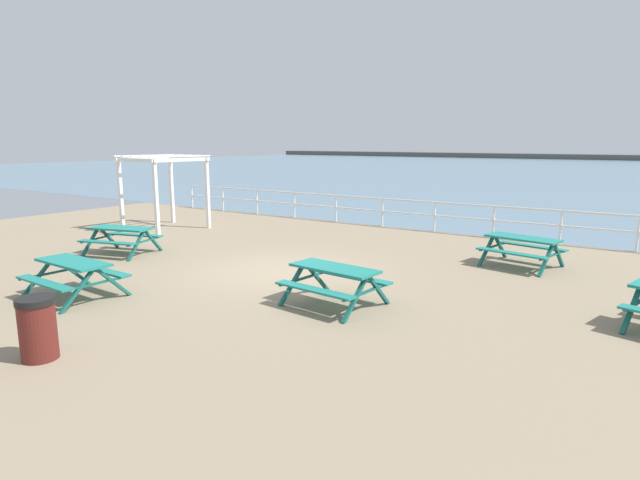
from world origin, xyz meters
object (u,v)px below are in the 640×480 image
Objects in this scene: lattice_pergola at (163,175)px; litter_bin at (38,328)px; picnic_table_near_right at (74,270)px; picnic_table_near_left at (522,244)px; picnic_table_far_right at (334,276)px; picnic_table_mid_centre at (121,234)px.

litter_bin is (7.81, -8.88, -1.52)m from lattice_pergola.
picnic_table_near_right is 8.76m from lattice_pergola.
picnic_table_far_right is at bearing -101.75° from picnic_table_near_left.
lattice_pergola is at bearing 129.88° from picnic_table_near_right.
picnic_table_far_right is 0.71× the size of lattice_pergola.
lattice_pergola is at bearing 162.95° from picnic_table_far_right.
picnic_table_near_left is 1.12× the size of picnic_table_near_right.
picnic_table_near_left is 10.66m from picnic_table_near_right.
picnic_table_near_right is at bearing -120.09° from picnic_table_near_left.
picnic_table_near_right is (-7.06, -7.99, 0.00)m from picnic_table_near_left.
picnic_table_near_right is 0.95× the size of picnic_table_far_right.
picnic_table_near_left is 1.06× the size of picnic_table_far_right.
picnic_table_near_right is 4.29m from picnic_table_mid_centre.
lattice_pergola is (-2.45, 3.63, 1.41)m from picnic_table_mid_centre.
litter_bin is (2.48, -2.07, -0.10)m from picnic_table_near_right.
lattice_pergola reaches higher than picnic_table_far_right.
litter_bin reaches higher than picnic_table_mid_centre.
litter_bin is (5.36, -5.25, -0.10)m from picnic_table_mid_centre.
picnic_table_mid_centre is (-2.88, 3.18, 0.00)m from picnic_table_near_right.
picnic_table_near_right is 3.24m from litter_bin.
picnic_table_near_left is 2.17× the size of litter_bin.
lattice_pergola reaches higher than picnic_table_mid_centre.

